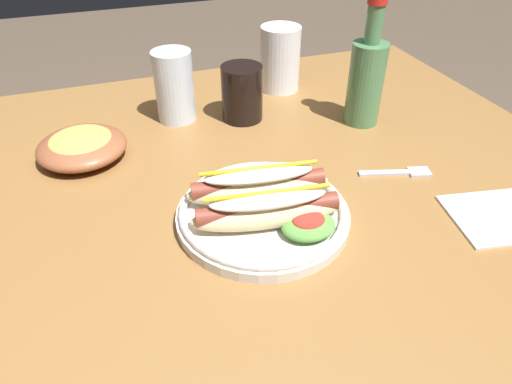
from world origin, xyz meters
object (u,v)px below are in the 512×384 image
object	(u,v)px
glass_bottle	(366,78)
napkin	(495,217)
fork	(401,173)
extra_cup	(280,59)
water_cup	(174,86)
side_bowl	(82,146)
hot_dog_plate	(265,207)
soda_cup	(242,93)

from	to	relation	value
glass_bottle	napkin	world-z (taller)	glass_bottle
fork	extra_cup	bearing A→B (deg)	115.95
water_cup	side_bowl	world-z (taller)	water_cup
glass_bottle	side_bowl	bearing A→B (deg)	175.56
water_cup	extra_cup	xyz separation A→B (m)	(0.25, 0.07, 0.00)
water_cup	napkin	world-z (taller)	water_cup
hot_dog_plate	fork	world-z (taller)	hot_dog_plate
soda_cup	extra_cup	distance (m)	0.17
extra_cup	glass_bottle	xyz separation A→B (m)	(0.09, -0.20, 0.02)
soda_cup	water_cup	xyz separation A→B (m)	(-0.12, 0.04, 0.01)
fork	glass_bottle	distance (m)	0.21
hot_dog_plate	napkin	bearing A→B (deg)	-18.39
napkin	water_cup	bearing A→B (deg)	128.92
extra_cup	side_bowl	bearing A→B (deg)	-159.79
fork	napkin	bearing A→B (deg)	-49.28
water_cup	side_bowl	distance (m)	0.21
hot_dog_plate	side_bowl	bearing A→B (deg)	131.84
fork	extra_cup	size ratio (longest dim) A/B	0.87
extra_cup	napkin	size ratio (longest dim) A/B	1.07
soda_cup	glass_bottle	distance (m)	0.24
fork	side_bowl	world-z (taller)	side_bowl
fork	soda_cup	world-z (taller)	soda_cup
extra_cup	glass_bottle	distance (m)	0.22
soda_cup	extra_cup	xyz separation A→B (m)	(0.12, 0.11, 0.02)
glass_bottle	extra_cup	bearing A→B (deg)	115.23
extra_cup	water_cup	bearing A→B (deg)	-164.83
hot_dog_plate	side_bowl	xyz separation A→B (m)	(-0.24, 0.27, -0.00)
fork	glass_bottle	size ratio (longest dim) A/B	0.51
water_cup	extra_cup	size ratio (longest dim) A/B	0.99
water_cup	extra_cup	bearing A→B (deg)	15.17
fork	hot_dog_plate	bearing A→B (deg)	-154.92
glass_bottle	side_bowl	xyz separation A→B (m)	(-0.53, 0.04, -0.07)
side_bowl	glass_bottle	bearing A→B (deg)	-4.44
hot_dog_plate	napkin	xyz separation A→B (m)	(0.32, -0.11, -0.02)
hot_dog_plate	glass_bottle	xyz separation A→B (m)	(0.29, 0.23, 0.06)
glass_bottle	napkin	xyz separation A→B (m)	(0.04, -0.34, -0.09)
soda_cup	side_bowl	bearing A→B (deg)	-170.77
fork	water_cup	xyz separation A→B (m)	(-0.31, 0.32, 0.07)
soda_cup	fork	bearing A→B (deg)	-56.07
water_cup	side_bowl	size ratio (longest dim) A/B	0.90
extra_cup	glass_bottle	world-z (taller)	glass_bottle
hot_dog_plate	fork	bearing A→B (deg)	8.59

